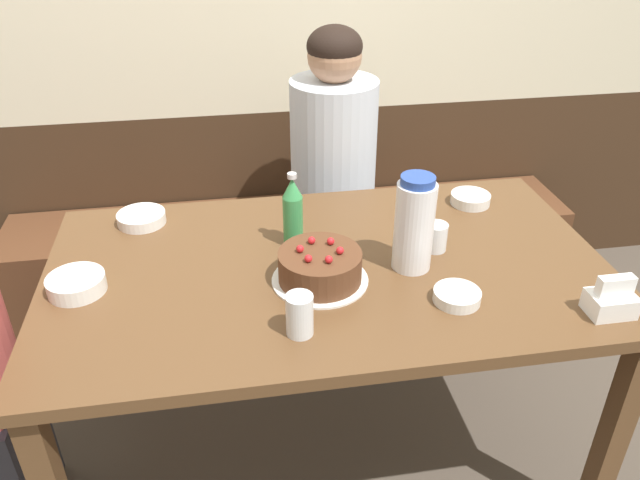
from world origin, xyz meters
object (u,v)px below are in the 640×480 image
object	(u,v)px
soju_bottle	(293,211)
glass_tumbler_short	(436,237)
bench_seat	(293,260)
birthday_cake	(320,267)
bowl_soup_white	(470,199)
water_pitcher	(414,224)
napkin_holder	(611,300)
bowl_sauce_shallow	(141,218)
glass_water_tall	(300,315)
person_pale_blue_shirt	(333,199)
bowl_rice_small	(457,296)
bowl_side_dish	(76,284)

from	to	relation	value
soju_bottle	glass_tumbler_short	xyz separation A→B (m)	(0.39, -0.09, -0.07)
bench_seat	birthday_cake	xyz separation A→B (m)	(-0.03, -0.90, 0.56)
bench_seat	bowl_soup_white	xyz separation A→B (m)	(0.52, -0.55, 0.53)
water_pitcher	bench_seat	bearing A→B (deg)	104.19
bench_seat	napkin_holder	xyz separation A→B (m)	(0.64, -1.15, 0.55)
glass_tumbler_short	napkin_holder	bearing A→B (deg)	-47.60
soju_bottle	bowl_sauce_shallow	xyz separation A→B (m)	(-0.44, 0.20, -0.09)
water_pitcher	bowl_soup_white	xyz separation A→B (m)	(0.29, 0.32, -0.11)
bench_seat	napkin_holder	distance (m)	1.43
bench_seat	glass_water_tall	xyz separation A→B (m)	(-0.12, -1.11, 0.57)
bowl_sauce_shallow	person_pale_blue_shirt	xyz separation A→B (m)	(0.66, 0.37, -0.18)
water_pitcher	glass_water_tall	xyz separation A→B (m)	(-0.34, -0.23, -0.08)
napkin_holder	glass_tumbler_short	bearing A→B (deg)	132.40
bowl_soup_white	glass_tumbler_short	world-z (taller)	glass_tumbler_short
napkin_holder	glass_tumbler_short	size ratio (longest dim) A/B	1.37
bowl_rice_small	bowl_side_dish	distance (m)	0.96
bowl_soup_white	person_pale_blue_shirt	world-z (taller)	person_pale_blue_shirt
bowl_side_dish	bowl_soup_white	bearing A→B (deg)	14.22
bowl_rice_small	glass_tumbler_short	distance (m)	0.25
bowl_side_dish	glass_tumbler_short	size ratio (longest dim) A/B	1.83
glass_tumbler_short	person_pale_blue_shirt	xyz separation A→B (m)	(-0.17, 0.66, -0.20)
water_pitcher	napkin_holder	bearing A→B (deg)	-34.06
soju_bottle	bowl_rice_small	xyz separation A→B (m)	(0.37, -0.34, -0.09)
water_pitcher	bowl_sauce_shallow	size ratio (longest dim) A/B	1.84
bowl_soup_white	napkin_holder	bearing A→B (deg)	-78.76
soju_bottle	bowl_soup_white	world-z (taller)	soju_bottle
bench_seat	person_pale_blue_shirt	world-z (taller)	person_pale_blue_shirt
glass_tumbler_short	person_pale_blue_shirt	size ratio (longest dim) A/B	0.07
soju_bottle	person_pale_blue_shirt	world-z (taller)	person_pale_blue_shirt
napkin_holder	bowl_sauce_shallow	xyz separation A→B (m)	(-1.16, 0.65, -0.02)
bowl_sauce_shallow	birthday_cake	bearing A→B (deg)	-39.22
water_pitcher	glass_tumbler_short	bearing A→B (deg)	38.58
glass_tumbler_short	glass_water_tall	bearing A→B (deg)	-144.49
bowl_soup_white	bowl_rice_small	xyz separation A→B (m)	(-0.23, -0.50, -0.00)
bowl_soup_white	water_pitcher	bearing A→B (deg)	-132.34
glass_water_tall	person_pale_blue_shirt	xyz separation A→B (m)	(0.26, 0.97, -0.21)
bowl_rice_small	glass_water_tall	xyz separation A→B (m)	(-0.40, -0.06, 0.04)
bowl_sauce_shallow	person_pale_blue_shirt	bearing A→B (deg)	29.30
bowl_side_dish	bowl_sauce_shallow	distance (m)	0.36
soju_bottle	glass_water_tall	size ratio (longest dim) A/B	2.13
bowl_rice_small	glass_tumbler_short	xyz separation A→B (m)	(0.02, 0.25, 0.03)
bench_seat	soju_bottle	world-z (taller)	soju_bottle
glass_water_tall	bowl_rice_small	bearing A→B (deg)	8.27
bench_seat	water_pitcher	xyz separation A→B (m)	(0.22, -0.87, 0.65)
bowl_side_dish	bowl_sauce_shallow	world-z (taller)	bowl_side_dish
bench_seat	bowl_sauce_shallow	size ratio (longest dim) A/B	15.79
soju_bottle	person_pale_blue_shirt	distance (m)	0.67
water_pitcher	person_pale_blue_shirt	distance (m)	0.80
water_pitcher	bowl_rice_small	size ratio (longest dim) A/B	2.26
glass_water_tall	bowl_sauce_shallow	bearing A→B (deg)	124.03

